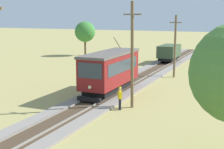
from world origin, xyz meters
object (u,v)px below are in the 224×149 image
at_px(freight_car, 169,52).
at_px(utility_pole_mid, 175,46).
at_px(tree_left_far, 85,32).
at_px(red_tram, 110,70).
at_px(track_worker, 120,97).
at_px(gravel_pile, 203,56).
at_px(utility_pole_near_tram, 132,54).

relative_size(freight_car, utility_pole_mid, 0.74).
bearing_deg(tree_left_far, freight_car, -12.36).
relative_size(utility_pole_mid, tree_left_far, 1.20).
distance_m(red_tram, track_worker, 5.25).
bearing_deg(red_tram, gravel_pile, 81.33).
bearing_deg(gravel_pile, tree_left_far, -174.38).
xyz_separation_m(utility_pole_near_tram, tree_left_far, (-18.98, 28.43, -0.08)).
bearing_deg(utility_pole_near_tram, freight_car, 97.57).
relative_size(red_tram, utility_pole_mid, 1.21).
xyz_separation_m(utility_pole_near_tram, gravel_pile, (0.78, 30.38, -3.46)).
relative_size(utility_pole_near_tram, utility_pole_mid, 1.15).
bearing_deg(tree_left_far, utility_pole_mid, -36.94).
bearing_deg(tree_left_far, gravel_pile, 5.62).
bearing_deg(freight_car, tree_left_far, 167.64).
bearing_deg(tree_left_far, utility_pole_near_tram, -56.28).
relative_size(utility_pole_mid, track_worker, 3.95).
relative_size(gravel_pile, tree_left_far, 0.50).
bearing_deg(utility_pole_near_tram, tree_left_far, 123.72).
bearing_deg(utility_pole_mid, tree_left_far, 143.06).
distance_m(utility_pole_near_tram, track_worker, 3.35).
xyz_separation_m(red_tram, freight_car, (-0.00, 21.55, -0.64)).
height_order(utility_pole_near_tram, utility_pole_mid, utility_pole_near_tram).
relative_size(track_worker, tree_left_far, 0.30).
height_order(utility_pole_mid, tree_left_far, utility_pole_mid).
distance_m(red_tram, gravel_pile, 27.28).
bearing_deg(track_worker, gravel_pile, -133.70).
xyz_separation_m(red_tram, track_worker, (2.69, -4.34, -1.21)).
bearing_deg(gravel_pile, utility_pole_near_tram, -91.48).
bearing_deg(red_tram, tree_left_far, 122.08).
bearing_deg(track_worker, freight_car, -125.17).
height_order(red_tram, freight_car, red_tram).
height_order(freight_car, tree_left_far, tree_left_far).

